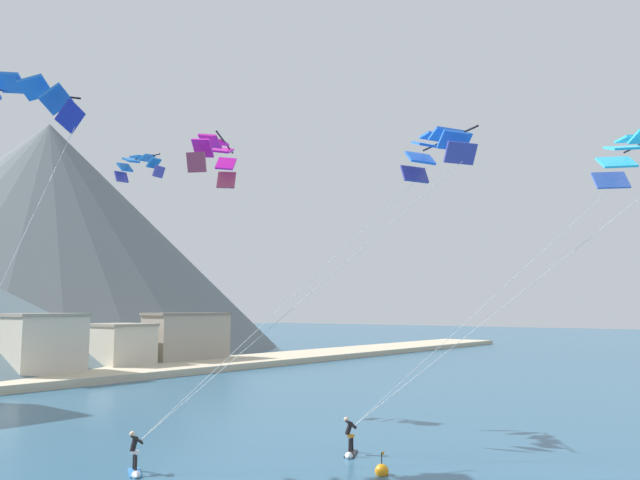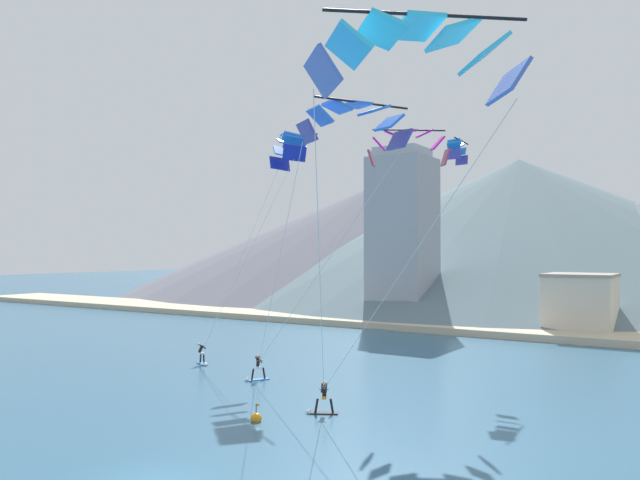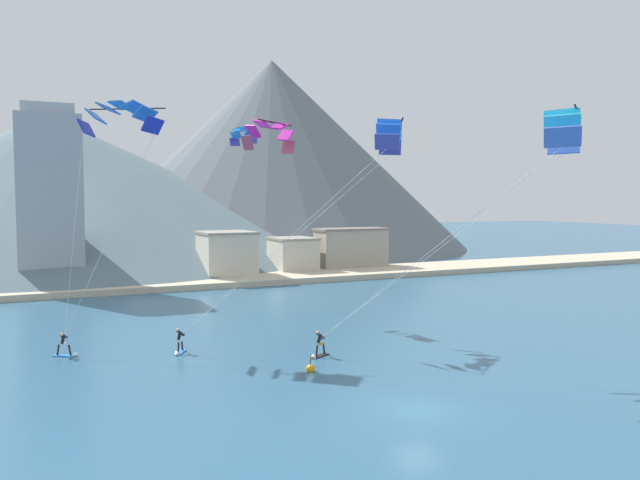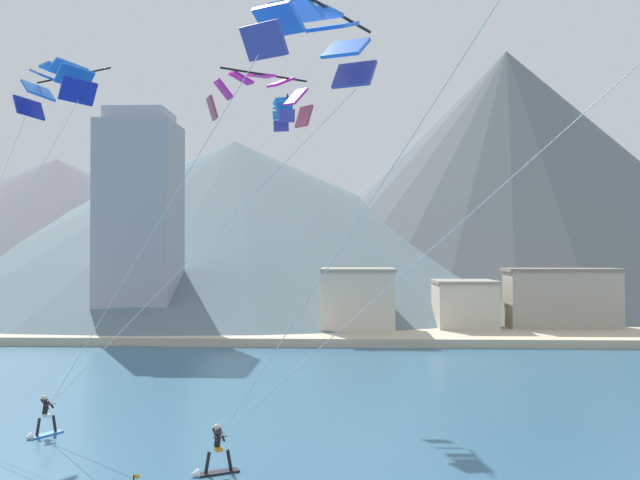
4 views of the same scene
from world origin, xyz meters
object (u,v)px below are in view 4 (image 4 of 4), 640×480
(kitesurfer_near_lead, at_px, (212,459))
(parafoil_kite_mid_center, at_px, (56,85))
(kitesurfer_near_trail, at_px, (42,424))
(parafoil_kite_distant_low_drift, at_px, (283,110))
(parafoil_kite_near_trail, at_px, (312,38))
(parafoil_kite_distant_high_outer, at_px, (261,92))

(kitesurfer_near_lead, relative_size, parafoil_kite_mid_center, 0.11)
(kitesurfer_near_trail, bearing_deg, parafoil_kite_distant_low_drift, 56.30)
(kitesurfer_near_lead, distance_m, parafoil_kite_mid_center, 22.76)
(parafoil_kite_near_trail, bearing_deg, parafoil_kite_distant_high_outer, 103.83)
(kitesurfer_near_lead, bearing_deg, parafoil_kite_distant_high_outer, 87.38)
(kitesurfer_near_lead, bearing_deg, parafoil_kite_distant_low_drift, 87.40)
(parafoil_kite_distant_high_outer, bearing_deg, parafoil_kite_distant_low_drift, 87.42)
(kitesurfer_near_trail, bearing_deg, parafoil_kite_mid_center, 109.08)
(parafoil_kite_near_trail, relative_size, parafoil_kite_distant_high_outer, 2.69)
(parafoil_kite_near_trail, distance_m, parafoil_kite_distant_low_drift, 21.14)
(kitesurfer_near_lead, xyz_separation_m, parafoil_kite_mid_center, (-10.66, 12.12, 16.04))
(parafoil_kite_distant_low_drift, bearing_deg, parafoil_kite_mid_center, -152.25)
(kitesurfer_near_lead, height_order, parafoil_kite_near_trail, parafoil_kite_near_trail)
(parafoil_kite_distant_low_drift, bearing_deg, parafoil_kite_near_trail, -82.42)
(parafoil_kite_mid_center, relative_size, parafoil_kite_distant_high_outer, 3.14)
(parafoil_kite_near_trail, bearing_deg, kitesurfer_near_lead, 143.10)
(kitesurfer_near_lead, height_order, parafoil_kite_distant_high_outer, parafoil_kite_distant_high_outer)
(parafoil_kite_mid_center, xyz_separation_m, parafoil_kite_distant_high_outer, (11.12, -2.06, -0.92))
(kitesurfer_near_lead, distance_m, parafoil_kite_near_trail, 14.62)
(parafoil_kite_mid_center, bearing_deg, parafoil_kite_distant_low_drift, 27.75)
(parafoil_kite_mid_center, xyz_separation_m, parafoil_kite_distant_low_drift, (11.49, 6.04, -0.22))
(kitesurfer_near_lead, relative_size, parafoil_kite_near_trail, 0.13)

